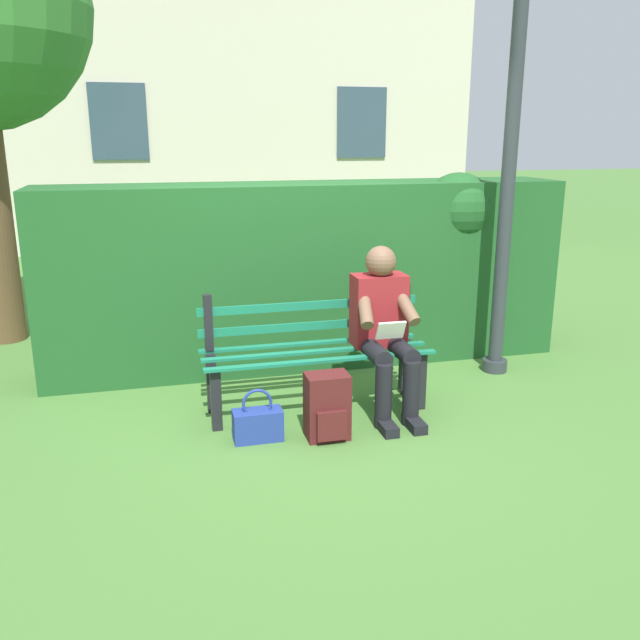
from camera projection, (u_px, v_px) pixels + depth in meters
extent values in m
plane|color=#477533|center=(317.00, 410.00, 4.87)|extent=(60.00, 60.00, 0.00)
cube|color=black|center=(420.00, 380.00, 4.85)|extent=(0.07, 0.07, 0.44)
cube|color=black|center=(216.00, 399.00, 4.49)|extent=(0.07, 0.07, 0.44)
cube|color=black|center=(405.00, 366.00, 5.13)|extent=(0.07, 0.07, 0.44)
cube|color=black|center=(212.00, 383.00, 4.78)|extent=(0.07, 0.07, 0.44)
cube|color=#197251|center=(310.00, 343.00, 4.94)|extent=(1.63, 0.06, 0.02)
cube|color=#197251|center=(317.00, 351.00, 4.75)|extent=(1.63, 0.06, 0.02)
cube|color=#197251|center=(324.00, 361.00, 4.56)|extent=(1.63, 0.06, 0.02)
cube|color=black|center=(405.00, 309.00, 5.05)|extent=(0.06, 0.06, 0.41)
cube|color=black|center=(208.00, 323.00, 4.70)|extent=(0.06, 0.06, 0.41)
cube|color=#197251|center=(310.00, 326.00, 4.90)|extent=(1.63, 0.02, 0.06)
cube|color=#197251|center=(310.00, 306.00, 4.86)|extent=(1.63, 0.02, 0.06)
cube|color=maroon|center=(379.00, 310.00, 4.81)|extent=(0.38, 0.22, 0.52)
sphere|color=brown|center=(381.00, 261.00, 4.70)|extent=(0.22, 0.22, 0.22)
cylinder|color=black|center=(401.00, 349.00, 4.70)|extent=(0.13, 0.42, 0.13)
cylinder|color=black|center=(374.00, 352.00, 4.65)|extent=(0.13, 0.42, 0.13)
cylinder|color=black|center=(411.00, 393.00, 4.57)|extent=(0.12, 0.12, 0.46)
cylinder|color=black|center=(383.00, 396.00, 4.53)|extent=(0.12, 0.12, 0.46)
cube|color=black|center=(414.00, 424.00, 4.55)|extent=(0.10, 0.24, 0.07)
cube|color=black|center=(387.00, 427.00, 4.50)|extent=(0.10, 0.24, 0.07)
cylinder|color=brown|center=(406.00, 305.00, 4.70)|extent=(0.14, 0.32, 0.26)
cylinder|color=brown|center=(365.00, 308.00, 4.63)|extent=(0.14, 0.32, 0.26)
cube|color=white|center=(391.00, 330.00, 4.59)|extent=(0.20, 0.07, 0.13)
cube|color=#1E5123|center=(308.00, 275.00, 5.74)|extent=(4.42, 0.69, 1.55)
sphere|color=#1E5123|center=(458.00, 208.00, 5.82)|extent=(0.62, 0.62, 0.62)
sphere|color=#1E5123|center=(173.00, 224.00, 5.42)|extent=(0.55, 0.55, 0.55)
cube|color=beige|center=(230.00, 29.00, 12.37)|extent=(8.25, 3.25, 7.64)
cube|color=#334756|center=(362.00, 123.00, 11.78)|extent=(0.90, 0.04, 1.20)
cube|color=#334756|center=(119.00, 122.00, 10.79)|extent=(0.90, 0.04, 1.20)
cube|color=#4C1919|center=(327.00, 406.00, 4.37)|extent=(0.28, 0.20, 0.44)
cube|color=#4C1919|center=(332.00, 426.00, 4.29)|extent=(0.20, 0.04, 0.19)
cylinder|color=#4C1919|center=(335.00, 395.00, 4.49)|extent=(0.04, 0.04, 0.27)
cylinder|color=#4C1919|center=(310.00, 398.00, 4.45)|extent=(0.04, 0.04, 0.27)
cube|color=navy|center=(258.00, 425.00, 4.37)|extent=(0.32, 0.16, 0.21)
torus|color=navy|center=(257.00, 403.00, 4.33)|extent=(0.20, 0.02, 0.20)
cylinder|color=#2D3338|center=(494.00, 365.00, 5.67)|extent=(0.21, 0.21, 0.10)
cylinder|color=#2D3338|center=(509.00, 165.00, 5.22)|extent=(0.12, 0.12, 3.41)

